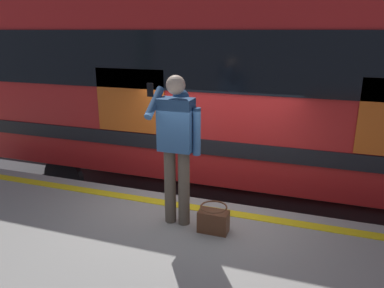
% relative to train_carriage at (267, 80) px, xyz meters
% --- Properties ---
extents(ground_plane, '(26.49, 26.49, 0.00)m').
position_rel_train_carriage_xyz_m(ground_plane, '(0.55, 2.11, -2.51)').
color(ground_plane, '#3D3D3F').
extents(safety_line, '(17.31, 0.16, 0.01)m').
position_rel_train_carriage_xyz_m(safety_line, '(0.55, 2.41, -1.44)').
color(safety_line, yellow).
rests_on(safety_line, platform).
extents(track_rail_near, '(22.96, 0.08, 0.16)m').
position_rel_train_carriage_xyz_m(track_rail_near, '(0.55, 0.71, -2.43)').
color(track_rail_near, slate).
rests_on(track_rail_near, ground).
extents(track_rail_far, '(22.96, 0.08, 0.16)m').
position_rel_train_carriage_xyz_m(track_rail_far, '(0.55, -0.72, -2.43)').
color(track_rail_far, slate).
rests_on(track_rail_far, ground).
extents(train_carriage, '(11.48, 2.81, 3.94)m').
position_rel_train_carriage_xyz_m(train_carriage, '(0.00, 0.00, 0.00)').
color(train_carriage, red).
rests_on(train_carriage, ground).
extents(passenger, '(0.57, 0.55, 1.82)m').
position_rel_train_carriage_xyz_m(passenger, '(0.64, 2.84, -0.36)').
color(passenger, brown).
rests_on(passenger, platform).
extents(handbag, '(0.36, 0.32, 0.33)m').
position_rel_train_carriage_xyz_m(handbag, '(0.16, 2.92, -1.29)').
color(handbag, '#59331E').
rests_on(handbag, platform).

